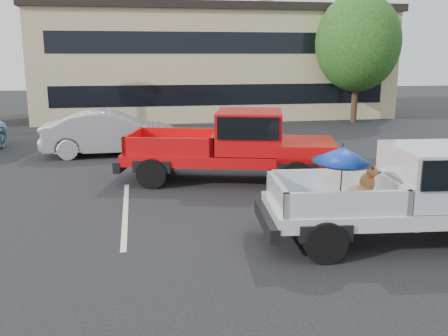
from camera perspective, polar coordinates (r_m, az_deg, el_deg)
The scene contains 9 objects.
ground at distance 10.43m, azimuth 5.46°, elevation -7.44°, with size 90.00×90.00×0.00m, color black.
stripe_left at distance 11.98m, azimuth -11.20°, elevation -4.91°, with size 0.12×5.00×0.01m, color silver.
stripe_right at distance 13.25m, azimuth 15.75°, elevation -3.43°, with size 0.12×5.00×0.01m, color silver.
motel_building at distance 30.77m, azimuth -1.35°, elevation 12.11°, with size 20.40×8.40×6.30m.
tree_right at distance 27.98m, azimuth 15.04°, elevation 13.66°, with size 4.46×4.46×6.78m.
tree_back at distance 34.53m, azimuth 4.63°, elevation 14.15°, with size 4.68×4.68×7.11m.
silver_pickup at distance 10.44m, azimuth 21.73°, elevation -2.25°, with size 5.85×2.51×2.06m.
red_pickup at distance 14.35m, azimuth 2.15°, elevation 2.87°, with size 6.57×3.67×2.05m.
silver_sedan at distance 18.72m, azimuth -12.75°, elevation 3.94°, with size 1.71×4.91×1.62m, color #9FA1A6.
Camera 1 is at (-2.67, -9.42, 3.61)m, focal length 40.00 mm.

